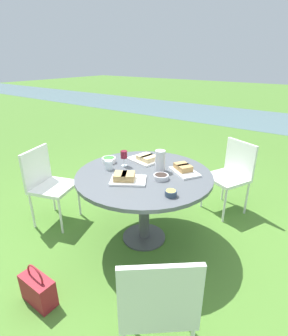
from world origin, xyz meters
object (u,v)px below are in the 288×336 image
Objects in this scene: chair_far_back at (232,171)px; wine_glass at (124,155)px; chair_near_right at (157,300)px; water_pitcher at (160,161)px; handbag at (38,289)px; dining_table at (144,183)px; chair_near_left at (47,180)px.

chair_far_back is 1.39m from wine_glass.
water_pitcher is at bearing 122.21° from chair_near_right.
wine_glass is 0.45× the size of handbag.
dining_table is 3.65× the size of handbag.
dining_table is at bearing -8.14° from wine_glass.
chair_near_right is at bearing -57.79° from water_pitcher.
wine_glass is at bearing -126.84° from chair_far_back.
wine_glass is (-0.81, -1.08, 0.36)m from chair_far_back.
handbag is (-0.28, -1.31, -0.74)m from water_pitcher.
dining_table is at bearing 80.12° from handbag.
chair_near_right is 1.52m from wine_glass.
chair_near_left is at bearing -161.47° from dining_table.
dining_table is 1.26m from chair_near_right.
wine_glass is at bearing 171.86° from dining_table.
chair_far_back is at bearing 42.54° from chair_near_left.
dining_table reaches higher than handbag.
dining_table is 1.29m from handbag.
handbag is at bearing -85.89° from wine_glass.
chair_near_right and chair_far_back have the same top height.
chair_near_right is 1.38m from water_pitcher.
dining_table is 0.27m from water_pitcher.
chair_near_right is 2.11m from chair_far_back.
water_pitcher reaches higher than chair_near_right.
wine_glass is at bearing 26.71° from chair_near_left.
chair_far_back is at bearing 65.54° from water_pitcher.
wine_glass reaches higher than chair_near_left.
chair_near_left is 0.98m from wine_glass.
chair_near_left reaches higher than handbag.
handbag is at bearing -169.72° from chair_near_right.
water_pitcher is 0.58× the size of handbag.
dining_table is at bearing -115.01° from chair_far_back.
handbag is (-0.72, -2.27, -0.40)m from chair_far_back.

